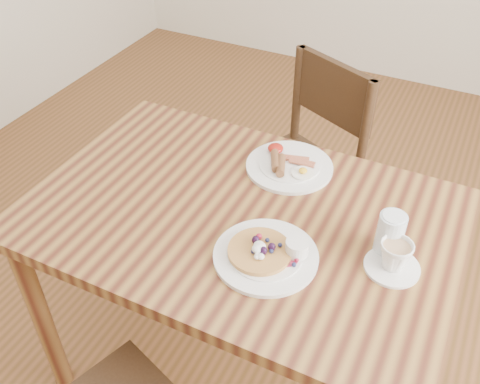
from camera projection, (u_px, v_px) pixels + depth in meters
The scene contains 7 objects.
ground at pixel (240, 362), 1.98m from camera, with size 5.00×5.00×0.00m, color brown.
dining_table at pixel (240, 236), 1.57m from camera, with size 1.20×0.80×0.75m.
chair_far at pixel (302, 162), 2.12m from camera, with size 0.56×0.56×0.88m.
pancake_plate at pixel (268, 254), 1.36m from camera, with size 0.27×0.27×0.06m.
breakfast_plate at pixel (288, 165), 1.66m from camera, with size 0.27×0.27×0.04m.
teacup_saucer at pixel (394, 258), 1.32m from camera, with size 0.14×0.14×0.09m.
water_glass at pixel (390, 234), 1.35m from camera, with size 0.07×0.07×0.12m, color silver.
Camera 1 is at (0.50, -1.01, 1.75)m, focal length 40.00 mm.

